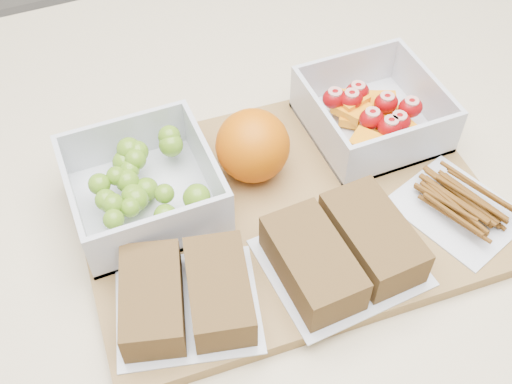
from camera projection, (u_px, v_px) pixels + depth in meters
counter at (264, 372)px, 1.05m from camera, size 1.20×0.90×0.90m
cutting_board at (285, 208)px, 0.68m from camera, size 0.44×0.32×0.02m
grape_container at (144, 186)px, 0.65m from camera, size 0.15×0.15×0.06m
fruit_container at (372, 114)px, 0.73m from camera, size 0.14×0.14×0.06m
orange at (253, 146)px, 0.67m from camera, size 0.08×0.08×0.08m
sandwich_bag_left at (186, 296)px, 0.58m from camera, size 0.16×0.14×0.04m
sandwich_bag_center at (343, 251)px, 0.61m from camera, size 0.15×0.14×0.04m
pretzel_bag at (460, 203)px, 0.66m from camera, size 0.13×0.14×0.03m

